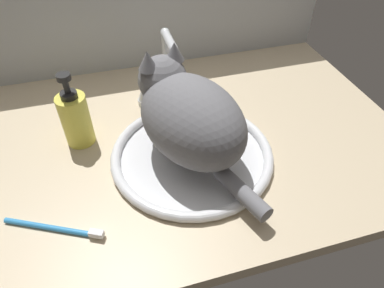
# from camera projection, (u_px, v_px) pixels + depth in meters

# --- Properties ---
(countertop) EXTENTS (1.06, 0.69, 0.03)m
(countertop) POSITION_uv_depth(u_px,v_px,m) (179.00, 142.00, 0.81)
(countertop) COLOR #CCB793
(countertop) RESTS_ON ground
(backsplash_wall) EXTENTS (1.06, 0.02, 0.31)m
(backsplash_wall) POSITION_uv_depth(u_px,v_px,m) (146.00, 24.00, 0.97)
(backsplash_wall) COLOR #B2B7BC
(backsplash_wall) RESTS_ON ground
(sink_basin) EXTENTS (0.35, 0.35, 0.02)m
(sink_basin) POSITION_uv_depth(u_px,v_px,m) (192.00, 154.00, 0.75)
(sink_basin) COLOR white
(sink_basin) RESTS_ON countertop
(faucet) EXTENTS (0.16, 0.11, 0.20)m
(faucet) POSITION_uv_depth(u_px,v_px,m) (168.00, 76.00, 0.85)
(faucet) COLOR silver
(faucet) RESTS_ON countertop
(cat) EXTENTS (0.26, 0.37, 0.20)m
(cat) POSITION_uv_depth(u_px,v_px,m) (187.00, 114.00, 0.69)
(cat) COLOR slate
(cat) RESTS_ON sink_basin
(soap_pump_bottle) EXTENTS (0.06, 0.06, 0.18)m
(soap_pump_bottle) POSITION_uv_depth(u_px,v_px,m) (76.00, 118.00, 0.75)
(soap_pump_bottle) COLOR #E5DB4C
(soap_pump_bottle) RESTS_ON countertop
(toothbrush) EXTENTS (0.18, 0.09, 0.02)m
(toothbrush) POSITION_uv_depth(u_px,v_px,m) (56.00, 228.00, 0.62)
(toothbrush) COLOR #338CD1
(toothbrush) RESTS_ON countertop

